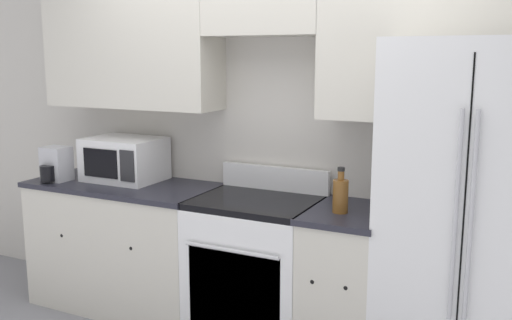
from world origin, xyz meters
The scene contains 8 objects.
wall_back centered at (0.00, 0.58, 1.55)m, with size 8.00×0.39×2.60m.
lower_cabinets_left centered at (-1.05, 0.31, 0.46)m, with size 1.36×0.64×0.92m.
lower_cabinets_right centered at (0.59, 0.31, 0.46)m, with size 0.45×0.64×0.92m.
oven_range centered at (0.00, 0.31, 0.46)m, with size 0.77×0.65×1.08m.
refrigerator centered at (1.26, 0.37, 0.95)m, with size 0.91×0.78×1.89m.
microwave centered at (-1.10, 0.39, 1.07)m, with size 0.53×0.41×0.31m.
bottle centered at (0.57, 0.25, 1.02)m, with size 0.09×0.09×0.26m.
electric_kettle centered at (-1.52, 0.15, 1.03)m, with size 0.18×0.22×0.25m.
Camera 1 is at (1.54, -2.80, 1.80)m, focal length 40.00 mm.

